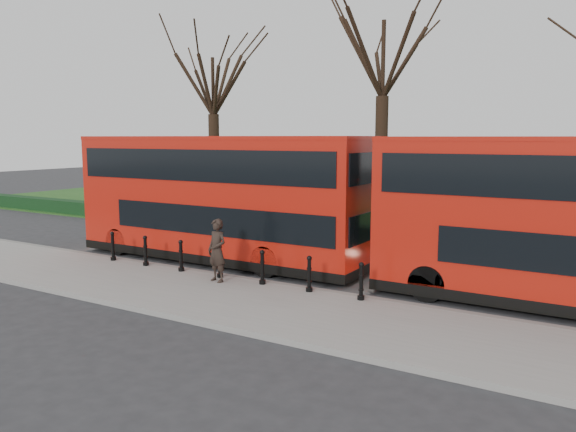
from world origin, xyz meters
The scene contains 12 objects.
ground centered at (0.00, 0.00, 0.00)m, with size 120.00×120.00×0.00m, color #28282B.
pavement centered at (0.00, -3.00, 0.07)m, with size 60.00×4.00×0.15m, color gray.
kerb centered at (0.00, -1.00, 0.07)m, with size 60.00×0.25×0.16m, color slate.
grass_verge centered at (0.00, 15.00, 0.03)m, with size 60.00×18.00×0.06m, color #204D19.
hedge centered at (0.00, 6.80, 0.40)m, with size 60.00×0.90×0.80m, color black.
yellow_line_outer centered at (0.00, -0.70, 0.01)m, with size 60.00×0.10×0.01m, color yellow.
yellow_line_inner centered at (0.00, -0.50, 0.01)m, with size 60.00×0.10×0.01m, color yellow.
tree_left centered at (-8.00, 10.00, 7.73)m, with size 6.81×6.81×10.64m.
tree_mid centered at (2.00, 10.00, 8.56)m, with size 7.54×7.54×11.78m.
bollard_row centered at (1.13, -1.35, 0.65)m, with size 9.87×0.15×1.00m.
bus_lead centered at (-0.79, 1.07, 2.32)m, with size 11.56×2.65×4.60m.
pedestrian centered at (1.39, -1.81, 1.13)m, with size 0.71×0.47×1.95m, color black.
Camera 1 is at (11.93, -15.18, 4.57)m, focal length 35.00 mm.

